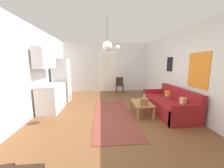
% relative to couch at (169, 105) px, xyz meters
% --- Properties ---
extents(ground_plane, '(5.30, 8.17, 0.10)m').
position_rel_couch_xyz_m(ground_plane, '(-1.90, -0.32, -0.31)').
color(ground_plane, brown).
extents(wall_back, '(4.90, 0.13, 2.73)m').
position_rel_couch_xyz_m(wall_back, '(-1.90, 3.52, 1.09)').
color(wall_back, silver).
rests_on(wall_back, ground_plane).
extents(wall_right, '(0.12, 7.77, 2.73)m').
position_rel_couch_xyz_m(wall_right, '(0.50, -0.32, 1.10)').
color(wall_right, silver).
rests_on(wall_right, ground_plane).
extents(wall_left, '(0.12, 7.77, 2.73)m').
position_rel_couch_xyz_m(wall_left, '(-4.30, -0.32, 1.10)').
color(wall_left, white).
rests_on(wall_left, ground_plane).
extents(area_rug, '(1.17, 3.02, 0.01)m').
position_rel_couch_xyz_m(area_rug, '(-1.86, -0.08, -0.26)').
color(area_rug, brown).
rests_on(area_rug, ground_plane).
extents(couch, '(0.91, 2.07, 0.81)m').
position_rel_couch_xyz_m(couch, '(0.00, 0.00, 0.00)').
color(couch, maroon).
rests_on(couch, ground_plane).
extents(coffee_table, '(0.54, 0.88, 0.40)m').
position_rel_couch_xyz_m(coffee_table, '(-0.96, -0.11, 0.08)').
color(coffee_table, '#A87542').
rests_on(coffee_table, ground_plane).
extents(bamboo_vase, '(0.09, 0.09, 0.45)m').
position_rel_couch_xyz_m(bamboo_vase, '(-0.86, -0.03, 0.25)').
color(bamboo_vase, beige).
rests_on(bamboo_vase, coffee_table).
extents(handbag, '(0.28, 0.31, 0.31)m').
position_rel_couch_xyz_m(handbag, '(-0.98, -0.35, 0.24)').
color(handbag, brown).
rests_on(handbag, coffee_table).
extents(refrigerator, '(0.65, 0.64, 1.79)m').
position_rel_couch_xyz_m(refrigerator, '(-3.86, 1.64, 0.63)').
color(refrigerator, white).
rests_on(refrigerator, ground_plane).
extents(kitchen_counter, '(0.63, 1.24, 2.08)m').
position_rel_couch_xyz_m(kitchen_counter, '(-3.93, 0.57, 0.52)').
color(kitchen_counter, silver).
rests_on(kitchen_counter, ground_plane).
extents(accent_chair, '(0.51, 0.49, 0.88)m').
position_rel_couch_xyz_m(accent_chair, '(-1.22, 2.88, 0.23)').
color(accent_chair, black).
rests_on(accent_chair, ground_plane).
extents(pendant_lamp_near, '(0.25, 0.25, 0.83)m').
position_rel_couch_xyz_m(pendant_lamp_near, '(-2.05, -0.49, 1.76)').
color(pendant_lamp_near, black).
extents(pendant_lamp_far, '(0.23, 0.23, 0.61)m').
position_rel_couch_xyz_m(pendant_lamp_far, '(-1.53, 1.61, 1.98)').
color(pendant_lamp_far, black).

